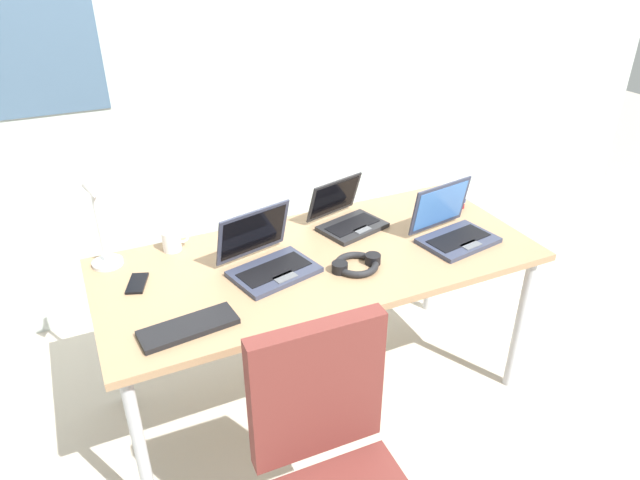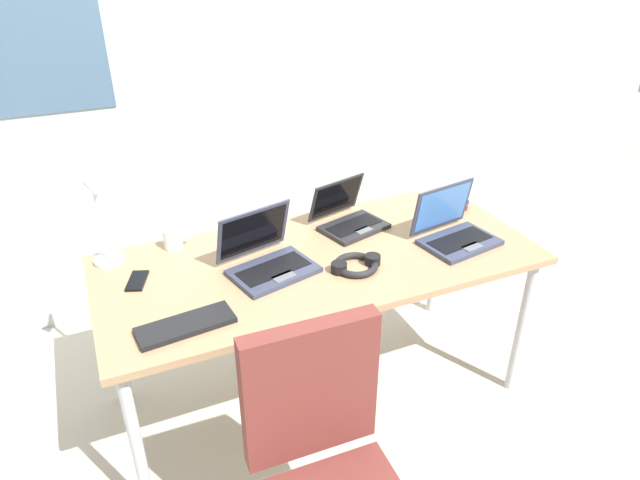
{
  "view_description": "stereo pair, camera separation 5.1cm",
  "coord_description": "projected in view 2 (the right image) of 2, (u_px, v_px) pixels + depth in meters",
  "views": [
    {
      "loc": [
        -0.86,
        -1.83,
        1.95
      ],
      "look_at": [
        0.0,
        0.0,
        0.82
      ],
      "focal_mm": 32.03,
      "sensor_mm": 36.0,
      "label": 1
    },
    {
      "loc": [
        -0.81,
        -1.85,
        1.95
      ],
      "look_at": [
        0.0,
        0.0,
        0.82
      ],
      "focal_mm": 32.03,
      "sensor_mm": 36.0,
      "label": 2
    }
  ],
  "objects": [
    {
      "name": "headphones",
      "position": [
        356.0,
        265.0,
        2.27
      ],
      "size": [
        0.21,
        0.18,
        0.04
      ],
      "color": "black",
      "rests_on": "desk"
    },
    {
      "name": "laptop_center",
      "position": [
        454.0,
        231.0,
        2.45
      ],
      "size": [
        0.35,
        0.3,
        0.23
      ],
      "color": "#33384C",
      "rests_on": "desk"
    },
    {
      "name": "ground_plane",
      "position": [
        320.0,
        390.0,
        2.71
      ],
      "size": [
        12.0,
        12.0,
        0.0
      ],
      "primitive_type": "plane",
      "color": "#B7AD9E"
    },
    {
      "name": "cell_phone",
      "position": [
        137.0,
        281.0,
        2.19
      ],
      "size": [
        0.11,
        0.15,
        0.01
      ],
      "primitive_type": "cube",
      "rotation": [
        0.0,
        0.0,
        -0.36
      ],
      "color": "black",
      "rests_on": "desk"
    },
    {
      "name": "desk_lamp",
      "position": [
        101.0,
        222.0,
        2.2
      ],
      "size": [
        0.12,
        0.18,
        0.4
      ],
      "color": "white",
      "rests_on": "desk"
    },
    {
      "name": "pill_bottle",
      "position": [
        247.0,
        228.0,
        2.49
      ],
      "size": [
        0.04,
        0.04,
        0.08
      ],
      "color": "gold",
      "rests_on": "desk"
    },
    {
      "name": "coffee_mug",
      "position": [
        173.0,
        239.0,
        2.4
      ],
      "size": [
        0.11,
        0.08,
        0.09
      ],
      "color": "white",
      "rests_on": "desk"
    },
    {
      "name": "computer_mouse",
      "position": [
        272.0,
        226.0,
        2.56
      ],
      "size": [
        0.06,
        0.1,
        0.03
      ],
      "primitive_type": "ellipsoid",
      "rotation": [
        0.0,
        0.0,
        0.0
      ],
      "color": "black",
      "rests_on": "desk"
    },
    {
      "name": "external_keyboard",
      "position": [
        186.0,
        325.0,
        1.94
      ],
      "size": [
        0.34,
        0.15,
        0.02
      ],
      "primitive_type": "cube",
      "rotation": [
        0.0,
        0.0,
        0.1
      ],
      "color": "black",
      "rests_on": "desk"
    },
    {
      "name": "desk",
      "position": [
        320.0,
        269.0,
        2.38
      ],
      "size": [
        1.8,
        0.8,
        0.74
      ],
      "color": "#9E7A56",
      "rests_on": "ground_plane"
    },
    {
      "name": "book_stack",
      "position": [
        446.0,
        203.0,
        2.75
      ],
      "size": [
        0.19,
        0.18,
        0.05
      ],
      "color": "maroon",
      "rests_on": "desk"
    },
    {
      "name": "wall_back",
      "position": [
        235.0,
        65.0,
        2.96
      ],
      "size": [
        6.0,
        0.13,
        2.6
      ],
      "color": "#B2BCB7",
      "rests_on": "ground_plane"
    },
    {
      "name": "laptop_front_right",
      "position": [
        267.0,
        259.0,
        2.25
      ],
      "size": [
        0.38,
        0.35,
        0.23
      ],
      "color": "#33384C",
      "rests_on": "desk"
    },
    {
      "name": "laptop_back_left",
      "position": [
        348.0,
        218.0,
        2.57
      ],
      "size": [
        0.34,
        0.32,
        0.21
      ],
      "color": "#232326",
      "rests_on": "desk"
    }
  ]
}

